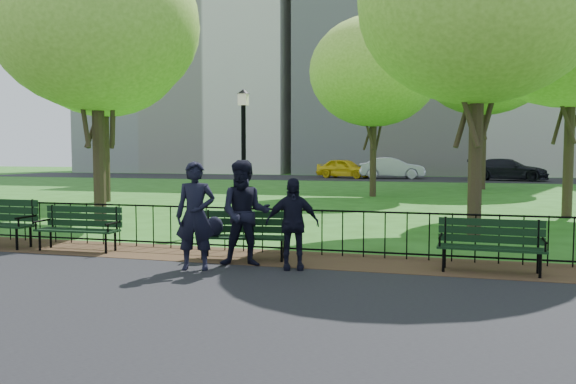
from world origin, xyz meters
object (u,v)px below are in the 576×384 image
(tree_mid_e, at_px, (573,20))
(person_mid, at_px, (245,213))
(tree_near_e, at_px, (479,0))
(lamppost, at_px, (244,153))
(park_bench_main, at_px, (235,229))
(park_bench_right_a, at_px, (491,240))
(tree_far_c, at_px, (374,72))
(person_right, at_px, (292,224))
(sedan_silver, at_px, (391,168))
(sedan_dark, at_px, (508,170))
(person_left, at_px, (196,216))
(tree_near_w, at_px, (96,23))
(tree_far_e, at_px, (485,56))
(park_bench_left_a, at_px, (80,223))
(taxi, at_px, (345,168))
(tree_mid_w, at_px, (104,50))

(tree_mid_e, xyz_separation_m, person_mid, (-7.02, -9.72, -5.04))
(tree_near_e, bearing_deg, lamppost, -174.71)
(lamppost, bearing_deg, person_mid, -69.88)
(park_bench_main, bearing_deg, park_bench_right_a, -7.08)
(park_bench_right_a, relative_size, tree_far_c, 0.21)
(person_right, bearing_deg, sedan_silver, 73.35)
(tree_near_e, xyz_separation_m, person_right, (-3.20, -5.21, -4.81))
(sedan_dark, bearing_deg, person_right, -179.96)
(tree_far_c, relative_size, person_left, 4.42)
(person_right, bearing_deg, person_mid, 158.56)
(park_bench_right_a, bearing_deg, sedan_silver, 101.00)
(tree_near_w, height_order, tree_near_e, tree_near_w)
(tree_near_e, relative_size, person_mid, 4.37)
(park_bench_right_a, height_order, tree_far_e, tree_far_e)
(tree_mid_e, relative_size, person_left, 4.70)
(park_bench_left_a, relative_size, person_left, 0.94)
(tree_mid_e, relative_size, tree_far_e, 0.84)
(tree_far_c, relative_size, person_mid, 4.38)
(tree_mid_e, xyz_separation_m, taxi, (-11.11, 24.77, -5.20))
(tree_near_w, distance_m, tree_near_e, 10.24)
(sedan_dark, bearing_deg, tree_mid_w, 153.82)
(tree_near_e, height_order, tree_far_e, tree_far_e)
(park_bench_main, distance_m, person_mid, 0.78)
(tree_far_e, distance_m, person_mid, 24.47)
(tree_near_e, distance_m, tree_mid_w, 15.03)
(tree_far_e, height_order, person_left, tree_far_e)
(tree_near_e, height_order, tree_far_c, tree_far_c)
(tree_mid_w, relative_size, tree_far_c, 1.09)
(tree_mid_w, height_order, person_left, tree_mid_w)
(person_mid, bearing_deg, tree_near_w, 127.12)
(park_bench_main, height_order, tree_near_e, tree_near_e)
(tree_near_e, xyz_separation_m, tree_far_e, (1.36, 17.87, 1.55))
(person_right, distance_m, sedan_silver, 34.33)
(park_bench_right_a, height_order, person_left, person_left)
(tree_near_e, height_order, person_right, tree_near_e)
(park_bench_left_a, height_order, tree_mid_w, tree_mid_w)
(tree_far_c, distance_m, tree_far_e, 8.54)
(tree_near_w, distance_m, sedan_silver, 30.30)
(tree_mid_e, distance_m, person_left, 13.77)
(tree_mid_w, distance_m, taxi, 24.93)
(park_bench_right_a, height_order, tree_mid_w, tree_mid_w)
(park_bench_right_a, relative_size, sedan_dark, 0.32)
(lamppost, relative_size, person_mid, 1.96)
(taxi, height_order, sedan_dark, sedan_dark)
(person_right, bearing_deg, tree_far_c, 73.23)
(tree_mid_e, height_order, person_left, tree_mid_e)
(tree_near_w, xyz_separation_m, sedan_silver, (5.72, 29.36, -4.80))
(sedan_silver, bearing_deg, person_mid, 169.25)
(sedan_dark, bearing_deg, lamppost, 173.51)
(person_left, relative_size, person_right, 1.18)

